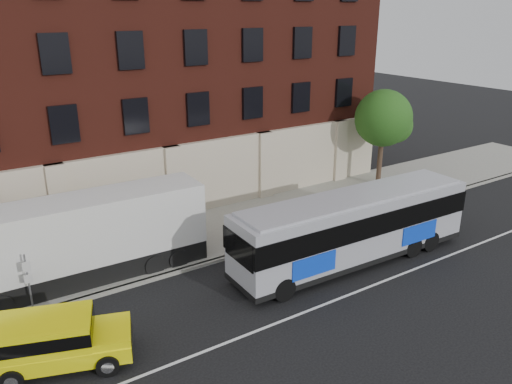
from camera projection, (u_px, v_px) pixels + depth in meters
ground at (307, 321)px, 19.04m from camera, size 120.00×120.00×0.00m
sidewalk at (198, 235)px, 26.10m from camera, size 60.00×6.00×0.15m
kerb at (227, 257)px, 23.73m from camera, size 60.00×0.25×0.15m
lane_line at (299, 314)px, 19.43m from camera, size 60.00×0.12×0.01m
building at (131, 71)px, 29.76m from camera, size 30.00×12.10×15.00m
sign_pole at (28, 280)px, 19.01m from camera, size 0.30×0.20×2.50m
street_tree at (384, 120)px, 31.96m from camera, size 3.60×3.60×6.20m
city_bus at (354, 225)px, 22.91m from camera, size 12.04×2.90×3.28m
yellow_suv at (54, 339)px, 16.32m from camera, size 4.78×3.16×1.78m
shipping_container at (73, 243)px, 21.08m from camera, size 11.25×2.62×3.74m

